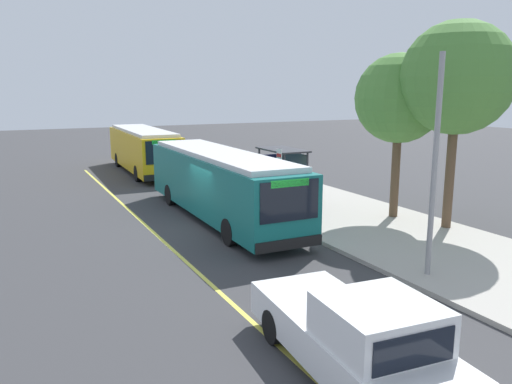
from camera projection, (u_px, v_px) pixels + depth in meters
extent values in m
plane|color=#38383A|center=(208.00, 227.00, 20.66)|extent=(120.00, 120.00, 0.00)
cube|color=#A8A399|center=(330.00, 210.00, 23.29)|extent=(44.00, 6.40, 0.15)
cube|color=#E0D64C|center=(156.00, 234.00, 19.69)|extent=(36.00, 0.14, 0.01)
cube|color=#146B66|center=(220.00, 184.00, 21.78)|extent=(12.08, 2.67, 2.40)
cube|color=silver|center=(219.00, 154.00, 21.52)|extent=(11.12, 2.41, 0.20)
cube|color=black|center=(290.00, 201.00, 16.38)|extent=(0.06, 2.17, 1.34)
cube|color=black|center=(247.00, 175.00, 22.28)|extent=(10.61, 0.15, 1.06)
cube|color=silver|center=(247.00, 203.00, 22.53)|extent=(11.46, 0.15, 0.28)
cube|color=#26D83F|center=(290.00, 183.00, 16.26)|extent=(0.04, 1.40, 0.24)
cube|color=black|center=(289.00, 244.00, 16.65)|extent=(0.11, 2.50, 0.36)
cylinder|color=black|center=(285.00, 224.00, 19.20)|extent=(1.00, 0.29, 1.00)
cylinder|color=black|center=(229.00, 232.00, 18.20)|extent=(1.00, 0.29, 1.00)
cylinder|color=black|center=(214.00, 191.00, 25.67)|extent=(1.00, 0.29, 1.00)
cylinder|color=black|center=(170.00, 195.00, 24.67)|extent=(1.00, 0.29, 1.00)
cube|color=gold|center=(143.00, 150.00, 34.31)|extent=(11.20, 2.90, 2.40)
cube|color=silver|center=(142.00, 130.00, 34.06)|extent=(10.31, 2.62, 0.20)
cube|color=black|center=(164.00, 152.00, 29.27)|extent=(0.11, 2.17, 1.34)
cube|color=black|center=(162.00, 145.00, 34.79)|extent=(9.79, 0.35, 1.06)
cube|color=black|center=(162.00, 163.00, 35.04)|extent=(10.57, 0.36, 0.28)
cube|color=#26D83F|center=(164.00, 142.00, 29.15)|extent=(0.07, 1.40, 0.24)
cube|color=black|center=(165.00, 177.00, 29.54)|extent=(0.16, 2.50, 0.36)
cylinder|color=black|center=(174.00, 171.00, 31.93)|extent=(1.01, 0.31, 1.00)
cylinder|color=black|center=(138.00, 173.00, 30.98)|extent=(1.01, 0.31, 1.00)
cylinder|color=black|center=(149.00, 158.00, 37.97)|extent=(1.01, 0.31, 1.00)
cylinder|color=black|center=(118.00, 160.00, 37.01)|extent=(1.01, 0.31, 1.00)
cube|color=white|center=(349.00, 340.00, 9.97)|extent=(5.54, 2.42, 0.75)
cube|color=white|center=(379.00, 323.00, 8.96)|extent=(2.03, 2.04, 0.80)
cube|color=black|center=(415.00, 351.00, 8.11)|extent=(0.16, 1.60, 0.60)
cylinder|color=black|center=(343.00, 313.00, 11.83)|extent=(0.78, 0.30, 0.76)
cylinder|color=black|center=(273.00, 327.00, 11.17)|extent=(0.78, 0.30, 0.76)
cylinder|color=#333338|center=(307.00, 177.00, 24.64)|extent=(0.10, 0.10, 2.40)
cylinder|color=#333338|center=(284.00, 179.00, 24.07)|extent=(0.10, 0.10, 2.40)
cylinder|color=#333338|center=(281.00, 170.00, 26.92)|extent=(0.10, 0.10, 2.40)
cylinder|color=#333338|center=(259.00, 171.00, 26.34)|extent=(0.10, 0.10, 2.40)
cube|color=#333338|center=(283.00, 150.00, 25.25)|extent=(2.90, 1.60, 0.08)
cube|color=#4C606B|center=(293.00, 173.00, 25.78)|extent=(2.47, 0.04, 2.16)
cube|color=navy|center=(270.00, 171.00, 26.64)|extent=(0.06, 1.11, 1.82)
cube|color=brown|center=(285.00, 190.00, 25.42)|extent=(1.60, 0.44, 0.06)
cube|color=brown|center=(289.00, 184.00, 25.47)|extent=(1.60, 0.05, 0.44)
cube|color=#333338|center=(278.00, 191.00, 26.10)|extent=(0.08, 0.40, 0.45)
cube|color=#333338|center=(292.00, 197.00, 24.84)|extent=(0.08, 0.40, 0.45)
cylinder|color=#333338|center=(279.00, 180.00, 22.80)|extent=(0.07, 0.07, 2.80)
cube|color=white|center=(279.00, 155.00, 22.57)|extent=(0.44, 0.03, 0.56)
cube|color=red|center=(279.00, 155.00, 22.57)|extent=(0.40, 0.01, 0.16)
cylinder|color=#282D47|center=(307.00, 200.00, 23.18)|extent=(0.14, 0.14, 0.85)
cylinder|color=#282D47|center=(304.00, 200.00, 23.11)|extent=(0.14, 0.14, 0.85)
cube|color=#265999|center=(306.00, 184.00, 23.00)|extent=(0.24, 0.40, 0.62)
sphere|color=tan|center=(306.00, 175.00, 22.92)|extent=(0.22, 0.22, 0.22)
cylinder|color=brown|center=(450.00, 175.00, 19.77)|extent=(0.36, 0.36, 4.21)
sphere|color=#4C8438|center=(457.00, 78.00, 19.04)|extent=(4.29, 4.29, 4.29)
cylinder|color=brown|center=(395.00, 175.00, 21.54)|extent=(0.36, 0.36, 3.64)
sphere|color=#4C8438|center=(399.00, 98.00, 20.90)|extent=(3.70, 3.70, 3.70)
cylinder|color=gray|center=(435.00, 167.00, 14.38)|extent=(0.16, 0.16, 6.40)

